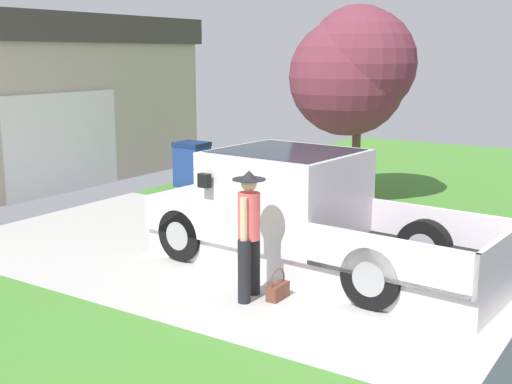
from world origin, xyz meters
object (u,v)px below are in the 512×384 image
object	(u,v)px
person_with_hat	(249,230)
front_yard_tree	(355,67)
pickup_truck	(294,216)
house_with_garage	(10,97)
wheeled_trash_bin	(192,164)
handbag	(278,290)

from	to	relation	value
person_with_hat	front_yard_tree	distance (m)	6.27
pickup_truck	person_with_hat	world-z (taller)	pickup_truck
pickup_truck	house_with_garage	bearing A→B (deg)	80.11
house_with_garage	front_yard_tree	distance (m)	8.80
pickup_truck	person_with_hat	xyz separation A→B (m)	(-1.49, -0.20, 0.15)
person_with_hat	house_with_garage	size ratio (longest dim) A/B	0.20
front_yard_tree	wheeled_trash_bin	size ratio (longest dim) A/B	3.67
front_yard_tree	wheeled_trash_bin	xyz separation A→B (m)	(-0.88, 3.60, -2.23)
front_yard_tree	house_with_garage	bearing A→B (deg)	103.18
house_with_garage	wheeled_trash_bin	distance (m)	5.25
handbag	wheeled_trash_bin	world-z (taller)	wheeled_trash_bin
pickup_truck	front_yard_tree	xyz separation A→B (m)	(4.33, 1.11, 2.07)
person_with_hat	front_yard_tree	world-z (taller)	front_yard_tree
person_with_hat	handbag	world-z (taller)	person_with_hat
person_with_hat	house_with_garage	xyz separation A→B (m)	(3.83, 9.84, 1.12)
pickup_truck	handbag	size ratio (longest dim) A/B	12.83
pickup_truck	front_yard_tree	size ratio (longest dim) A/B	1.30
pickup_truck	wheeled_trash_bin	bearing A→B (deg)	57.46
wheeled_trash_bin	person_with_hat	bearing A→B (deg)	-135.22
house_with_garage	front_yard_tree	bearing A→B (deg)	-76.82
pickup_truck	front_yard_tree	distance (m)	4.93
person_with_hat	handbag	size ratio (longest dim) A/B	4.05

